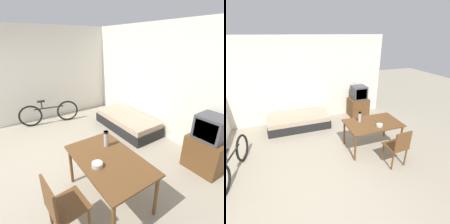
% 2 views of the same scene
% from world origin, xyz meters
% --- Properties ---
extents(ground_plane, '(20.00, 20.00, 0.00)m').
position_xyz_m(ground_plane, '(0.00, 0.00, 0.00)').
color(ground_plane, '#9E937F').
extents(wall_back, '(5.59, 0.06, 2.70)m').
position_xyz_m(wall_back, '(0.00, 3.32, 1.35)').
color(wall_back, silver).
rests_on(wall_back, ground_plane).
extents(wall_left, '(0.06, 4.29, 2.70)m').
position_xyz_m(wall_left, '(-2.32, 1.65, 1.35)').
color(wall_left, silver).
rests_on(wall_left, ground_plane).
extents(daybed, '(1.86, 0.87, 0.40)m').
position_xyz_m(daybed, '(-0.26, 2.77, 0.20)').
color(daybed, black).
rests_on(daybed, ground_plane).
extents(tv, '(0.65, 0.53, 1.09)m').
position_xyz_m(tv, '(1.86, 2.94, 0.49)').
color(tv, brown).
rests_on(tv, ground_plane).
extents(dining_table, '(1.36, 0.83, 0.72)m').
position_xyz_m(dining_table, '(1.37, 1.08, 0.64)').
color(dining_table, brown).
rests_on(dining_table, ground_plane).
extents(wooden_chair, '(0.46, 0.46, 0.91)m').
position_xyz_m(wooden_chair, '(1.56, 0.28, 0.52)').
color(wooden_chair, brown).
rests_on(wooden_chair, ground_plane).
extents(bicycle, '(0.37, 1.63, 0.72)m').
position_xyz_m(bicycle, '(-1.81, 1.13, 0.32)').
color(bicycle, black).
rests_on(bicycle, ground_plane).
extents(thermos_flask, '(0.08, 0.08, 0.26)m').
position_xyz_m(thermos_flask, '(1.08, 1.24, 0.86)').
color(thermos_flask, '#B7B7BC').
rests_on(thermos_flask, dining_table).
extents(mate_bowl, '(0.15, 0.15, 0.06)m').
position_xyz_m(mate_bowl, '(1.42, 0.86, 0.75)').
color(mate_bowl, beige).
rests_on(mate_bowl, dining_table).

